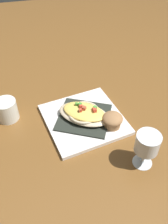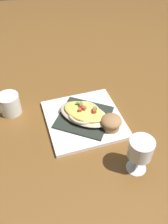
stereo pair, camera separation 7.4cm
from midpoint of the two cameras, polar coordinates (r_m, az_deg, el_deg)
name	(u,v)px [view 1 (the left image)]	position (r m, az deg, el deg)	size (l,w,h in m)	color
ground_plane	(84,121)	(0.92, -2.30, -2.10)	(2.60, 2.60, 0.00)	brown
square_plate	(84,119)	(0.91, -2.32, -1.78)	(0.27, 0.27, 0.01)	white
folded_napkin	(84,117)	(0.91, -2.33, -1.31)	(0.18, 0.18, 0.01)	#272D26
gratin_dish	(84,113)	(0.89, -2.37, -0.32)	(0.21, 0.22, 0.05)	beige
muffin	(112,120)	(0.86, 4.20, -1.98)	(0.07, 0.07, 0.05)	#9D6E44
coffee_mug	(7,111)	(0.96, -19.72, 0.15)	(0.08, 0.10, 0.08)	white
stemmed_glass	(147,145)	(0.74, 11.72, -7.60)	(0.07, 0.07, 0.13)	white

